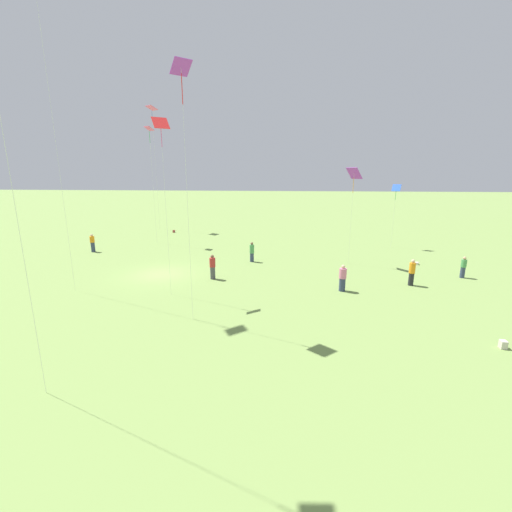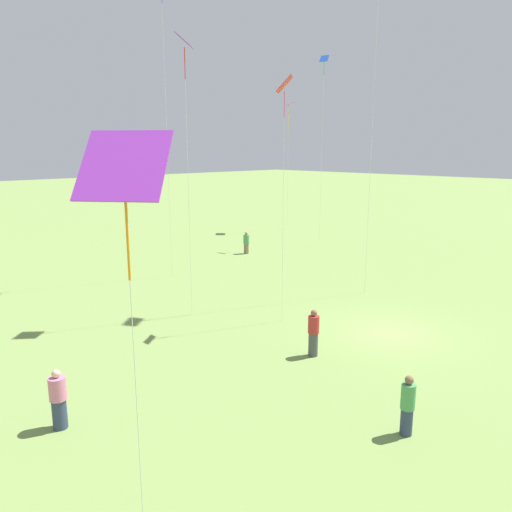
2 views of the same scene
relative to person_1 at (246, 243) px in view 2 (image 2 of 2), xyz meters
name	(u,v)px [view 2 (image 2 of 2)]	position (x,y,z in m)	size (l,w,h in m)	color
ground_plane	(390,333)	(-16.33, 6.90, -0.81)	(240.00, 240.00, 0.00)	#7A994C
person_1	(246,243)	(0.00, 0.00, 0.00)	(0.62, 0.62, 1.65)	#847056
person_3	(58,400)	(-13.74, 20.14, 0.05)	(0.67, 0.67, 1.77)	#333D5B
person_4	(313,333)	(-15.52, 11.13, 0.09)	(0.46, 0.46, 1.82)	#4C4C51
person_5	(407,406)	(-20.72, 13.47, 0.05)	(0.48, 0.48, 1.74)	#333D5B
kite_1	(289,109)	(5.36, -10.48, 10.50)	(1.60, 1.59, 11.87)	#E54C99
kite_2	(185,55)	(-8.52, 11.55, 10.80)	(1.08, 1.09, 12.47)	purple
kite_5	(124,177)	(-20.80, 21.73, 6.54)	(1.38, 1.32, 7.96)	purple
kite_7	(284,94)	(-12.09, 9.16, 9.12)	(1.04, 1.09, 10.66)	red
kite_9	(324,75)	(-1.84, -6.41, 12.37)	(0.75, 0.61, 14.61)	blue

